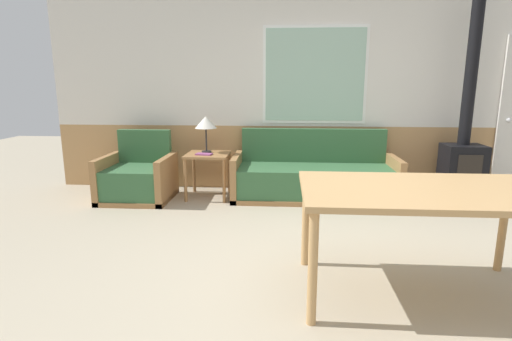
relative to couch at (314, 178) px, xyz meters
name	(u,v)px	position (x,y,z in m)	size (l,w,h in m)	color
ground_plane	(329,273)	(-0.03, -2.16, -0.26)	(16.00, 16.00, 0.00)	#B2A58C
wall_back	(312,92)	(-0.03, 0.47, 1.10)	(7.20, 0.09, 2.70)	tan
couch	(314,178)	(0.00, 0.00, 0.00)	(2.10, 0.80, 0.87)	#9E7042
armchair	(138,179)	(-2.27, -0.21, 0.00)	(0.86, 0.80, 0.86)	#9E7042
side_table	(208,161)	(-1.38, -0.05, 0.22)	(0.55, 0.55, 0.58)	#9E7042
table_lamp	(206,123)	(-1.42, 0.04, 0.70)	(0.29, 0.29, 0.47)	#262628
book_stack	(204,154)	(-1.41, -0.14, 0.33)	(0.22, 0.16, 0.02)	#994C84
dining_table	(424,199)	(0.56, -2.42, 0.44)	(1.66, 0.97, 0.78)	tan
wood_stove	(464,145)	(1.87, 0.05, 0.45)	(0.48, 0.42, 2.59)	black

